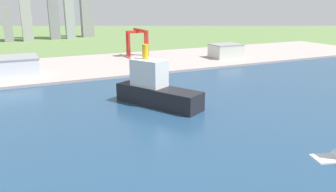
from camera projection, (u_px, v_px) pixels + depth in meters
ground_plane at (116, 127)px, 190.80m from camera, size 2400.00×2400.00×0.00m
water_bay at (157, 174)px, 138.64m from camera, size 840.00×360.00×0.15m
industrial_pier at (64, 68)px, 355.56m from camera, size 840.00×140.00×2.50m
cargo_ship at (155, 89)px, 228.49m from camera, size 45.50×64.67×41.52m
port_crane_red at (138, 36)px, 416.44m from camera, size 26.90×40.76×34.95m
warehouse_main at (5, 67)px, 301.66m from camera, size 57.58×39.41×18.62m
warehouse_annex at (226, 51)px, 410.76m from camera, size 36.19×27.72×16.96m
distant_skyline at (18, 9)px, 606.60m from camera, size 275.97×56.38×151.39m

